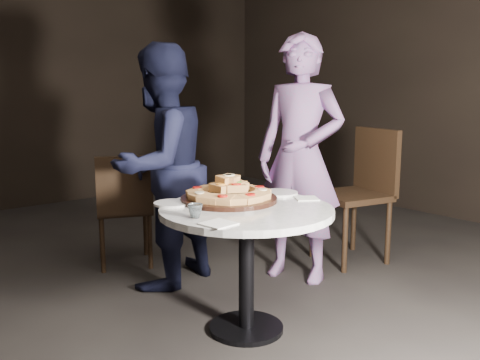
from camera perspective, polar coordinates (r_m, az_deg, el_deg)
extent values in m
plane|color=black|center=(2.95, -0.24, -14.71)|extent=(7.00, 7.00, 0.00)
cylinder|color=black|center=(2.84, 0.67, -15.48)|extent=(0.46, 0.46, 0.03)
cylinder|color=black|center=(2.72, 0.68, -9.58)|extent=(0.09, 0.09, 0.59)
cylinder|color=silver|center=(2.63, 0.70, -3.30)|extent=(1.04, 1.04, 0.03)
cylinder|color=black|center=(2.77, -1.19, -2.05)|extent=(0.60, 0.60, 0.02)
cube|color=tan|center=(2.82, 2.10, -1.19)|extent=(0.10, 0.12, 0.05)
cylinder|color=red|center=(2.82, 2.10, -0.74)|extent=(0.06, 0.06, 0.01)
cube|color=tan|center=(2.88, 1.28, -0.96)|extent=(0.11, 0.12, 0.05)
cube|color=tan|center=(2.92, 0.09, -0.81)|extent=(0.12, 0.13, 0.05)
cylinder|color=beige|center=(2.91, 0.09, -0.38)|extent=(0.07, 0.07, 0.01)
cube|color=tan|center=(2.93, -1.30, -0.77)|extent=(0.13, 0.13, 0.05)
cube|color=tan|center=(2.91, -2.67, -0.84)|extent=(0.13, 0.11, 0.05)
cylinder|color=red|center=(2.91, -2.67, -0.41)|extent=(0.06, 0.06, 0.01)
cube|color=tan|center=(2.87, -3.82, -1.00)|extent=(0.13, 0.11, 0.05)
cube|color=tan|center=(2.81, -4.57, -1.25)|extent=(0.13, 0.12, 0.05)
cylinder|color=red|center=(2.81, -4.58, -0.81)|extent=(0.07, 0.07, 0.01)
cube|color=tan|center=(2.74, -4.77, -1.54)|extent=(0.12, 0.13, 0.05)
cube|color=tan|center=(2.68, -4.34, -1.83)|extent=(0.09, 0.11, 0.05)
cylinder|color=beige|center=(2.67, -4.34, -1.36)|extent=(0.05, 0.05, 0.01)
cube|color=tan|center=(2.62, -3.32, -2.06)|extent=(0.12, 0.13, 0.05)
cube|color=tan|center=(2.59, -1.87, -2.18)|extent=(0.12, 0.13, 0.05)
cylinder|color=red|center=(2.59, -1.88, -1.70)|extent=(0.07, 0.07, 0.01)
cube|color=tan|center=(2.60, -0.29, -2.16)|extent=(0.13, 0.12, 0.05)
cube|color=tan|center=(2.63, 1.11, -2.01)|extent=(0.11, 0.09, 0.05)
cylinder|color=red|center=(2.62, 1.11, -1.54)|extent=(0.05, 0.05, 0.01)
cube|color=tan|center=(2.68, 2.05, -1.77)|extent=(0.12, 0.11, 0.05)
cube|color=tan|center=(2.75, 2.39, -1.47)|extent=(0.13, 0.13, 0.05)
cylinder|color=beige|center=(2.75, 2.39, -1.02)|extent=(0.07, 0.07, 0.01)
cube|color=tan|center=(2.79, -0.36, -0.61)|extent=(0.13, 0.12, 0.04)
cylinder|color=#2D6B1E|center=(2.79, -0.36, -0.16)|extent=(0.07, 0.07, 0.01)
cube|color=tan|center=(2.79, -1.97, -0.60)|extent=(0.11, 0.09, 0.05)
cylinder|color=beige|center=(2.79, -1.97, -0.15)|extent=(0.05, 0.05, 0.01)
cube|color=tan|center=(2.72, -2.06, -0.91)|extent=(0.08, 0.11, 0.04)
cylinder|color=orange|center=(2.71, -2.06, -0.45)|extent=(0.05, 0.05, 0.01)
cube|color=tan|center=(2.71, -0.40, -0.91)|extent=(0.13, 0.12, 0.04)
cylinder|color=red|center=(2.71, -0.40, -0.45)|extent=(0.07, 0.07, 0.01)
cube|color=tan|center=(2.79, -0.36, -0.61)|extent=(0.11, 0.09, 0.04)
cylinder|color=#2D6B1E|center=(2.79, -0.36, -0.16)|extent=(0.05, 0.05, 0.01)
cube|color=tan|center=(2.77, -1.32, 0.06)|extent=(0.11, 0.09, 0.04)
cylinder|color=beige|center=(2.77, -1.32, 0.51)|extent=(0.05, 0.05, 0.01)
cube|color=tan|center=(2.78, -1.08, 0.08)|extent=(0.13, 0.12, 0.04)
cylinder|color=beige|center=(2.77, -1.08, 0.54)|extent=(0.07, 0.07, 0.01)
cylinder|color=white|center=(2.71, -7.22, -2.48)|extent=(0.22, 0.22, 0.01)
cylinder|color=white|center=(2.96, 4.20, -1.38)|extent=(0.25, 0.25, 0.01)
imported|color=silver|center=(2.42, -4.79, -3.30)|extent=(0.09, 0.09, 0.06)
cube|color=white|center=(2.31, -2.33, -4.68)|extent=(0.14, 0.14, 0.01)
cube|color=white|center=(2.85, 7.11, -1.95)|extent=(0.16, 0.16, 0.01)
cube|color=black|center=(3.80, -12.27, -3.03)|extent=(0.48, 0.48, 0.03)
cube|color=black|center=(3.58, -12.21, -0.61)|extent=(0.35, 0.18, 0.39)
cylinder|color=black|center=(4.01, -10.06, -5.16)|extent=(0.04, 0.04, 0.39)
cylinder|color=black|center=(3.99, -14.57, -5.39)|extent=(0.04, 0.04, 0.39)
cylinder|color=black|center=(3.71, -9.57, -6.39)|extent=(0.04, 0.04, 0.39)
cylinder|color=black|center=(3.69, -14.46, -6.65)|extent=(0.04, 0.04, 0.39)
cube|color=black|center=(3.84, 11.73, -1.70)|extent=(0.52, 0.52, 0.04)
cube|color=black|center=(3.94, 14.35, 1.96)|extent=(0.14, 0.44, 0.47)
cylinder|color=black|center=(3.93, 7.75, -4.83)|extent=(0.04, 0.04, 0.47)
cylinder|color=black|center=(3.64, 11.13, -6.14)|extent=(0.04, 0.04, 0.47)
cylinder|color=black|center=(4.15, 12.03, -4.16)|extent=(0.04, 0.04, 0.47)
cylinder|color=black|center=(3.87, 15.53, -5.32)|extent=(0.04, 0.04, 0.47)
imported|color=black|center=(3.31, -8.51, 1.38)|extent=(0.86, 0.75, 1.49)
imported|color=slate|center=(3.40, 6.42, 2.27)|extent=(0.56, 0.67, 1.56)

